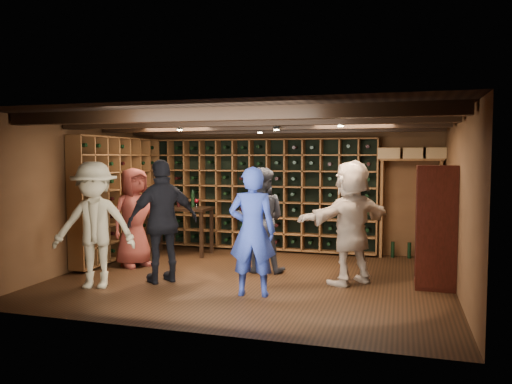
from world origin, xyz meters
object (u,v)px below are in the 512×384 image
(guest_khaki, at_px, (94,225))
(guest_woman_black, at_px, (163,221))
(display_cabinet, at_px, (435,229))
(guest_beige, at_px, (351,222))
(man_blue_shirt, at_px, (252,231))
(man_grey_suit, at_px, (261,220))
(guest_red_floral, at_px, (134,217))
(tasting_table, at_px, (180,213))

(guest_khaki, bearing_deg, guest_woman_black, 16.87)
(display_cabinet, relative_size, guest_beige, 0.94)
(man_blue_shirt, height_order, man_grey_suit, man_blue_shirt)
(guest_red_floral, xyz_separation_m, tasting_table, (0.28, 1.23, -0.05))
(man_grey_suit, relative_size, guest_red_floral, 1.01)
(guest_red_floral, bearing_deg, guest_woman_black, -101.29)
(tasting_table, bearing_deg, guest_red_floral, -102.45)
(man_blue_shirt, height_order, guest_red_floral, man_blue_shirt)
(man_grey_suit, bearing_deg, man_blue_shirt, 96.46)
(man_blue_shirt, relative_size, guest_woman_black, 0.95)
(tasting_table, bearing_deg, guest_woman_black, -70.84)
(display_cabinet, distance_m, man_blue_shirt, 2.67)
(man_blue_shirt, bearing_deg, guest_woman_black, -20.99)
(man_blue_shirt, xyz_separation_m, guest_beige, (1.23, 1.04, 0.04))
(man_blue_shirt, xyz_separation_m, man_grey_suit, (-0.28, 1.42, -0.02))
(display_cabinet, distance_m, man_grey_suit, 2.72)
(guest_khaki, height_order, guest_beige, guest_beige)
(guest_red_floral, height_order, tasting_table, guest_red_floral)
(man_grey_suit, bearing_deg, guest_khaki, 34.24)
(man_blue_shirt, relative_size, tasting_table, 1.44)
(display_cabinet, xyz_separation_m, guest_red_floral, (-4.92, 0.08, 0.00))
(man_blue_shirt, height_order, guest_woman_black, guest_woman_black)
(display_cabinet, relative_size, guest_red_floral, 1.02)
(man_blue_shirt, distance_m, guest_khaki, 2.33)
(display_cabinet, relative_size, man_grey_suit, 1.01)
(guest_red_floral, xyz_separation_m, guest_beige, (3.73, -0.16, 0.07))
(man_grey_suit, relative_size, tasting_table, 1.41)
(guest_woman_black, height_order, guest_khaki, guest_woman_black)
(display_cabinet, xyz_separation_m, guest_woman_black, (-3.92, -0.79, 0.08))
(guest_red_floral, height_order, guest_khaki, guest_khaki)
(man_grey_suit, bearing_deg, guest_beige, 161.07)
(man_blue_shirt, distance_m, tasting_table, 3.28)
(guest_woman_black, bearing_deg, guest_beige, 148.02)
(guest_woman_black, bearing_deg, display_cabinet, 144.84)
(man_grey_suit, xyz_separation_m, tasting_table, (-1.93, 1.01, -0.05))
(guest_khaki, relative_size, guest_beige, 0.99)
(guest_woman_black, xyz_separation_m, tasting_table, (-0.71, 2.10, -0.12))
(guest_red_floral, bearing_deg, guest_khaki, -143.20)
(guest_woman_black, height_order, guest_beige, guest_woman_black)
(guest_red_floral, distance_m, guest_woman_black, 1.32)
(guest_red_floral, relative_size, guest_woman_black, 0.92)
(display_cabinet, relative_size, guest_woman_black, 0.94)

